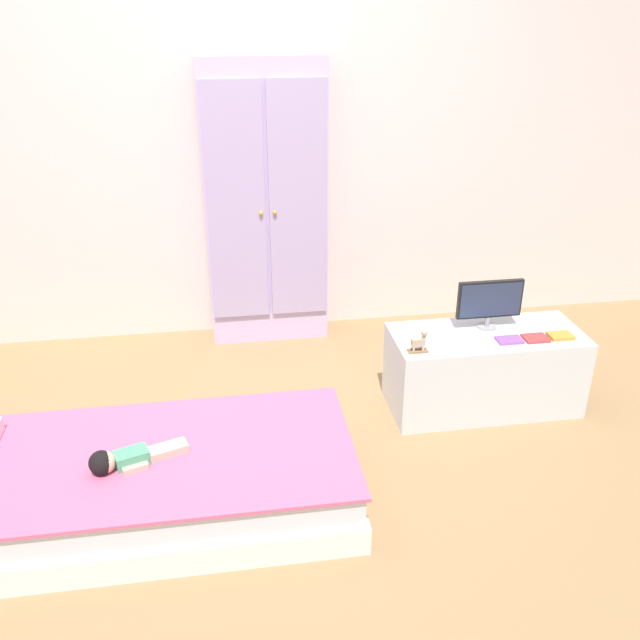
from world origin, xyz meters
TOP-DOWN VIEW (x-y plane):
  - ground_plane at (0.00, 0.00)m, footprint 10.00×10.00m
  - back_wall at (0.00, 1.57)m, footprint 6.40×0.05m
  - bed at (-0.55, -0.13)m, footprint 1.83×0.81m
  - doll at (-0.58, -0.19)m, footprint 0.38×0.19m
  - wardrobe at (0.15, 1.42)m, footprint 0.71×0.24m
  - tv_stand at (1.17, 0.43)m, footprint 0.97×0.42m
  - tv_monitor at (1.19, 0.50)m, footprint 0.34×0.10m
  - rocking_horse_toy at (0.77, 0.30)m, footprint 0.10×0.04m
  - book_purple at (1.24, 0.33)m, footprint 0.13×0.08m
  - book_red at (1.38, 0.33)m, footprint 0.12×0.10m
  - book_orange at (1.51, 0.33)m, footprint 0.12×0.08m

SIDE VIEW (x-z plane):
  - ground_plane at x=0.00m, z-range -0.02..0.00m
  - bed at x=-0.55m, z-range 0.00..0.27m
  - tv_stand at x=1.17m, z-range 0.00..0.42m
  - doll at x=-0.58m, z-range 0.26..0.36m
  - book_red at x=1.38m, z-range 0.42..0.43m
  - book_purple at x=1.24m, z-range 0.42..0.43m
  - book_orange at x=1.51m, z-range 0.42..0.44m
  - rocking_horse_toy at x=0.77m, z-range 0.42..0.53m
  - tv_monitor at x=1.19m, z-range 0.44..0.70m
  - wardrobe at x=0.15m, z-range 0.00..1.67m
  - back_wall at x=0.00m, z-range 0.00..2.70m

